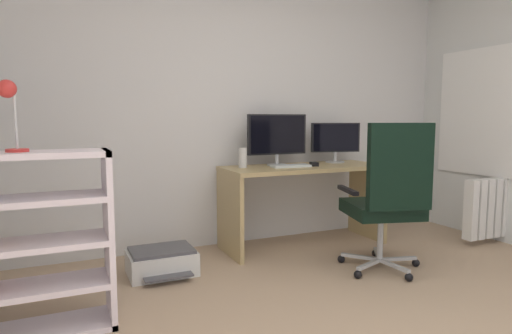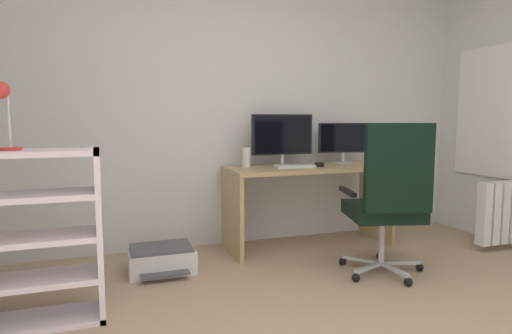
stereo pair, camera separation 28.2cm
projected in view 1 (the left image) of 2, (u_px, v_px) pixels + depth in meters
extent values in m
cube|color=silver|center=(228.00, 96.00, 3.99)|extent=(4.62, 0.10, 2.71)
cube|color=white|center=(507.00, 112.00, 3.99)|extent=(0.01, 1.41, 1.14)
cube|color=white|center=(507.00, 112.00, 3.99)|extent=(0.02, 1.49, 1.22)
cube|color=tan|center=(304.00, 168.00, 3.92)|extent=(1.46, 0.57, 0.04)
cube|color=tan|center=(230.00, 215.00, 3.67)|extent=(0.04, 0.55, 0.69)
cube|color=tan|center=(367.00, 202.00, 4.25)|extent=(0.04, 0.55, 0.69)
cylinder|color=#B2B5B7|center=(277.00, 165.00, 3.95)|extent=(0.18, 0.18, 0.01)
cylinder|color=#B2B5B7|center=(277.00, 159.00, 3.94)|extent=(0.03, 0.03, 0.10)
cube|color=black|center=(277.00, 134.00, 3.92)|extent=(0.58, 0.05, 0.36)
cube|color=black|center=(278.00, 134.00, 3.90)|extent=(0.53, 0.02, 0.33)
cylinder|color=#B2B5B7|center=(335.00, 162.00, 4.20)|extent=(0.18, 0.18, 0.01)
cylinder|color=#B2B5B7|center=(335.00, 156.00, 4.19)|extent=(0.03, 0.03, 0.10)
cube|color=black|center=(335.00, 137.00, 4.18)|extent=(0.47, 0.15, 0.28)
cube|color=black|center=(336.00, 138.00, 4.15)|extent=(0.43, 0.11, 0.25)
cube|color=silver|center=(291.00, 166.00, 3.81)|extent=(0.35, 0.15, 0.02)
cube|color=black|center=(314.00, 164.00, 3.90)|extent=(0.08, 0.11, 0.03)
cylinder|color=silver|center=(242.00, 158.00, 3.75)|extent=(0.07, 0.07, 0.17)
cube|color=#B7BABC|center=(398.00, 259.00, 3.39)|extent=(0.30, 0.11, 0.02)
sphere|color=black|center=(416.00, 263.00, 3.42)|extent=(0.06, 0.06, 0.06)
cube|color=#B7BABC|center=(377.00, 254.00, 3.52)|extent=(0.19, 0.27, 0.02)
sphere|color=black|center=(375.00, 253.00, 3.67)|extent=(0.06, 0.06, 0.06)
cube|color=#B7BABC|center=(360.00, 257.00, 3.44)|extent=(0.21, 0.26, 0.02)
sphere|color=black|center=(341.00, 259.00, 3.51)|extent=(0.06, 0.06, 0.06)
cube|color=#B7BABC|center=(369.00, 264.00, 3.26)|extent=(0.29, 0.13, 0.02)
sphere|color=black|center=(358.00, 274.00, 3.16)|extent=(0.06, 0.06, 0.06)
cube|color=#B7BABC|center=(394.00, 266.00, 3.24)|extent=(0.04, 0.30, 0.02)
sphere|color=black|center=(409.00, 277.00, 3.11)|extent=(0.06, 0.06, 0.06)
cylinder|color=#B7BABC|center=(380.00, 238.00, 3.35)|extent=(0.04, 0.04, 0.35)
cube|color=black|center=(381.00, 209.00, 3.33)|extent=(0.61, 0.61, 0.10)
cube|color=black|center=(400.00, 167.00, 3.01)|extent=(0.46, 0.19, 0.60)
cube|color=black|center=(348.00, 190.00, 3.27)|extent=(0.13, 0.34, 0.03)
cube|color=black|center=(415.00, 188.00, 3.35)|extent=(0.13, 0.34, 0.03)
cube|color=silver|center=(109.00, 237.00, 2.46)|extent=(0.03, 0.31, 0.98)
cube|color=silver|center=(16.00, 155.00, 2.23)|extent=(0.90, 0.31, 0.03)
cube|color=silver|center=(27.00, 332.00, 2.34)|extent=(0.90, 0.31, 0.03)
cube|color=silver|center=(25.00, 290.00, 2.31)|extent=(0.83, 0.31, 0.03)
cube|color=silver|center=(22.00, 246.00, 2.29)|extent=(0.83, 0.31, 0.03)
cube|color=silver|center=(19.00, 201.00, 2.26)|extent=(0.83, 0.31, 0.03)
cylinder|color=red|center=(17.00, 150.00, 2.23)|extent=(0.11, 0.11, 0.02)
cylinder|color=silver|center=(16.00, 122.00, 2.22)|extent=(0.01, 0.01, 0.27)
sphere|color=red|center=(7.00, 89.00, 2.19)|extent=(0.09, 0.09, 0.09)
cube|color=silver|center=(162.00, 263.00, 3.25)|extent=(0.49, 0.35, 0.17)
cube|color=#4C4C51|center=(162.00, 250.00, 3.24)|extent=(0.45, 0.32, 0.02)
cube|color=#4C4C51|center=(169.00, 277.00, 3.06)|extent=(0.34, 0.10, 0.01)
cube|color=white|center=(471.00, 210.00, 3.93)|extent=(0.08, 0.10, 0.54)
cube|color=white|center=(479.00, 209.00, 3.97)|extent=(0.08, 0.10, 0.54)
cube|color=white|center=(487.00, 208.00, 4.01)|extent=(0.08, 0.10, 0.54)
cube|color=white|center=(494.00, 207.00, 4.05)|extent=(0.08, 0.10, 0.54)
cube|color=white|center=(502.00, 207.00, 4.09)|extent=(0.08, 0.10, 0.54)
cube|color=white|center=(509.00, 206.00, 4.13)|extent=(0.08, 0.10, 0.54)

